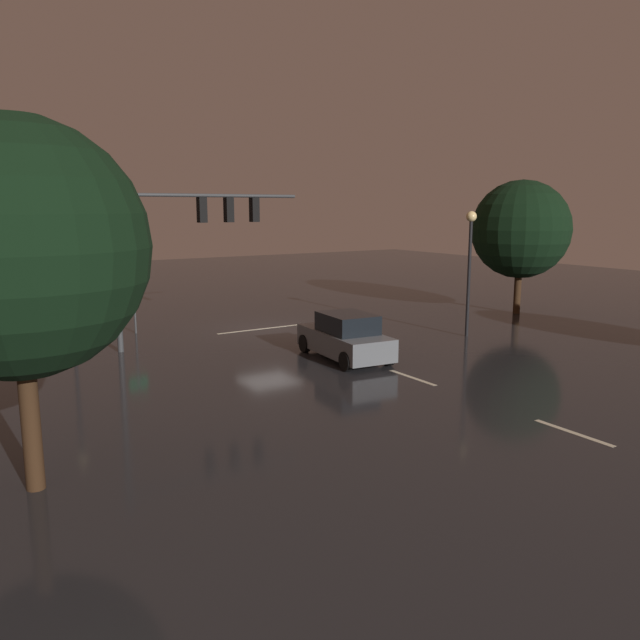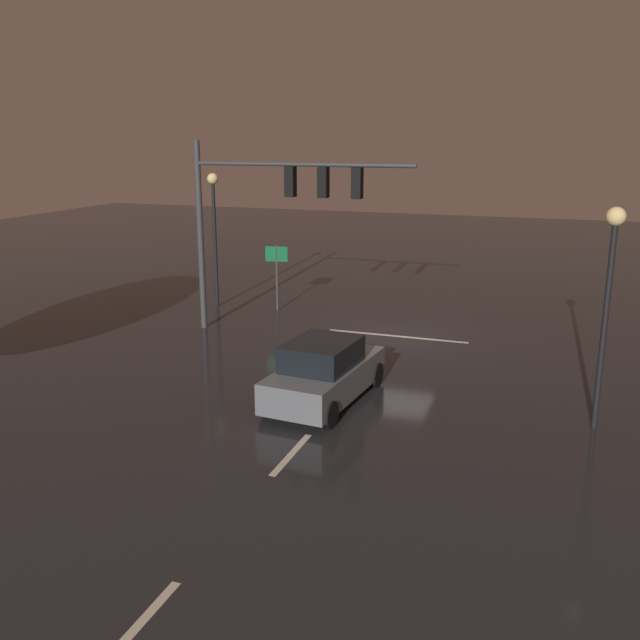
% 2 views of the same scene
% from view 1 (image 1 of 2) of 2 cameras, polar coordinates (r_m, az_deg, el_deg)
% --- Properties ---
extents(ground_plane, '(80.00, 80.00, 0.00)m').
position_cam_1_polar(ground_plane, '(28.79, -4.72, -0.76)').
color(ground_plane, '#232326').
extents(traffic_signal_assembly, '(7.85, 0.47, 6.70)m').
position_cam_1_polar(traffic_signal_assembly, '(25.54, -12.03, 8.34)').
color(traffic_signal_assembly, '#383A3D').
rests_on(traffic_signal_assembly, ground_plane).
extents(lane_dash_far, '(0.16, 2.20, 0.01)m').
position_cam_1_polar(lane_dash_far, '(25.38, -0.49, -2.21)').
color(lane_dash_far, beige).
rests_on(lane_dash_far, ground_plane).
extents(lane_dash_mid, '(0.16, 2.20, 0.01)m').
position_cam_1_polar(lane_dash_mid, '(20.69, 8.38, -5.19)').
color(lane_dash_mid, beige).
rests_on(lane_dash_mid, ground_plane).
extents(lane_dash_near, '(0.16, 2.20, 0.01)m').
position_cam_1_polar(lane_dash_near, '(16.84, 22.01, -9.46)').
color(lane_dash_near, beige).
rests_on(lane_dash_near, ground_plane).
extents(stop_bar, '(5.00, 0.16, 0.01)m').
position_cam_1_polar(stop_bar, '(28.83, -4.76, -0.74)').
color(stop_bar, beige).
rests_on(stop_bar, ground_plane).
extents(car_approaching, '(2.25, 4.50, 1.70)m').
position_cam_1_polar(car_approaching, '(22.81, 2.31, -1.60)').
color(car_approaching, slate).
rests_on(car_approaching, ground_plane).
extents(street_lamp_left_kerb, '(0.44, 0.44, 5.31)m').
position_cam_1_polar(street_lamp_left_kerb, '(27.20, 13.47, 6.20)').
color(street_lamp_left_kerb, black).
rests_on(street_lamp_left_kerb, ground_plane).
extents(street_lamp_right_kerb, '(0.44, 0.44, 5.42)m').
position_cam_1_polar(street_lamp_right_kerb, '(27.52, -21.93, 5.93)').
color(street_lamp_right_kerb, black).
rests_on(street_lamp_right_kerb, ground_plane).
extents(route_sign, '(0.90, 0.22, 2.66)m').
position_cam_1_polar(route_sign, '(28.46, -16.57, 2.63)').
color(route_sign, '#383A3D').
rests_on(route_sign, ground_plane).
extents(tree_right_near, '(4.88, 4.88, 7.16)m').
position_cam_1_polar(tree_right_near, '(12.86, -25.92, 5.85)').
color(tree_right_near, '#382314').
rests_on(tree_right_near, ground_plane).
extents(tree_left_far, '(5.00, 5.00, 6.85)m').
position_cam_1_polar(tree_left_far, '(33.92, 17.79, 7.84)').
color(tree_left_far, '#382314').
rests_on(tree_left_far, ground_plane).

